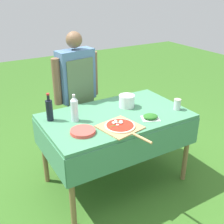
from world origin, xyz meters
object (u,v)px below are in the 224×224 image
Objects in this scene: person_cook at (77,88)px; oil_bottle at (49,110)px; plate_stack at (83,131)px; water_bottle at (74,109)px; mixing_tub at (127,101)px; prep_table at (116,123)px; sauce_jar at (177,105)px; pizza_on_peel at (121,127)px; herb_container at (150,117)px.

oil_bottle is (-0.48, -0.44, 0.00)m from person_cook.
plate_stack is at bearing 60.70° from person_cook.
mixing_tub is at bearing 2.69° from water_bottle.
person_cook reaches higher than prep_table.
sauce_jar is at bearing -19.38° from prep_table.
mixing_tub reaches higher than pizza_on_peel.
sauce_jar is at bearing -38.47° from mixing_tub.
plate_stack is (-0.04, -0.26, -0.11)m from water_bottle.
person_cook is at bearing 79.76° from pizza_on_peel.
mixing_tub is (0.31, 0.38, 0.05)m from pizza_on_peel.
sauce_jar is (0.41, -0.33, -0.01)m from mixing_tub.
prep_table is 2.54× the size of pizza_on_peel.
pizza_on_peel reaches higher than plate_stack.
person_cook is at bearing 121.31° from mixing_tub.
herb_container is (0.37, -0.91, -0.08)m from person_cook.
person_cook is at bearing 101.05° from prep_table.
person_cook is (-0.13, 0.65, 0.20)m from prep_table.
mixing_tub is (0.33, -0.54, -0.04)m from person_cook.
oil_bottle reaches higher than mixing_tub.
plate_stack is (0.16, -0.39, -0.10)m from oil_bottle.
prep_table is 0.49m from plate_stack.
herb_container is at bearing -46.67° from prep_table.
sauce_jar is (1.22, -0.43, -0.06)m from oil_bottle.
herb_container is at bearing 103.74° from person_cook.
plate_stack is (-0.65, -0.28, -0.05)m from mixing_tub.
oil_bottle is 1.03× the size of water_bottle.
prep_table is at bearing 160.62° from sauce_jar.
person_cook is 2.69× the size of pizza_on_peel.
water_bottle is 1.19× the size of plate_stack.
oil_bottle is 0.97m from herb_container.
mixing_tub reaches higher than plate_stack.
plate_stack is at bearing -158.74° from prep_table.
pizza_on_peel is 2.13× the size of water_bottle.
prep_table is 5.28× the size of oil_bottle.
pizza_on_peel is 0.49m from mixing_tub.
pizza_on_peel is at bearing -112.37° from prep_table.
herb_container is 0.37m from mixing_tub.
oil_bottle is at bearing 112.51° from plate_stack.
herb_container is at bearing -84.26° from mixing_tub.
herb_container is (0.35, 0.01, 0.01)m from pizza_on_peel.
plate_stack reaches higher than prep_table.
plate_stack is at bearing 173.33° from herb_container.
water_bottle is at bearing 119.14° from pizza_on_peel.
person_cook is 0.65m from oil_bottle.
water_bottle is (-0.30, 0.35, 0.11)m from pizza_on_peel.
plate_stack is at bearing -67.49° from oil_bottle.
person_cook is 9.24× the size of mixing_tub.
mixing_tub reaches higher than herb_container.
mixing_tub is (0.81, -0.10, -0.04)m from oil_bottle.
herb_container reaches higher than plate_stack.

